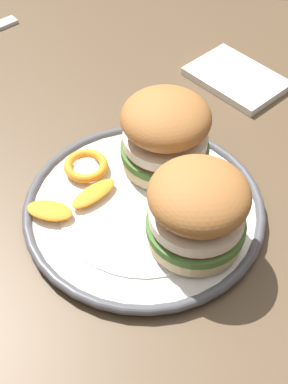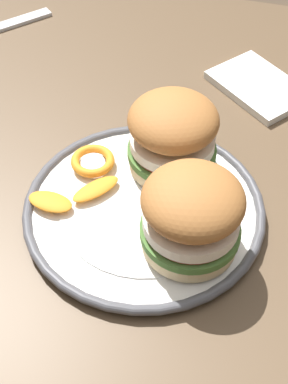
{
  "view_description": "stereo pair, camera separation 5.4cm",
  "coord_description": "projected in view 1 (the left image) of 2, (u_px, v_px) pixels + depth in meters",
  "views": [
    {
      "loc": [
        0.11,
        -0.46,
        1.28
      ],
      "look_at": [
        0.05,
        -0.04,
        0.8
      ],
      "focal_mm": 51.74,
      "sensor_mm": 36.0,
      "label": 1
    },
    {
      "loc": [
        0.17,
        -0.45,
        1.28
      ],
      "look_at": [
        0.05,
        -0.04,
        0.8
      ],
      "focal_mm": 51.74,
      "sensor_mm": 36.0,
      "label": 2
    }
  ],
  "objects": [
    {
      "name": "sandwich_half_left",
      "position": [
        165.0,
        133.0,
        0.67
      ],
      "size": [
        0.14,
        0.14,
        0.1
      ],
      "color": "beige",
      "rests_on": "dinner_plate"
    },
    {
      "name": "orange_peel_strip_long",
      "position": [
        94.0,
        194.0,
        0.67
      ],
      "size": [
        0.06,
        0.07,
        0.01
      ],
      "color": "orange",
      "rests_on": "dinner_plate"
    },
    {
      "name": "orange_peel_strip_short",
      "position": [
        50.0,
        211.0,
        0.65
      ],
      "size": [
        0.06,
        0.04,
        0.01
      ],
      "color": "orange",
      "rests_on": "dinner_plate"
    },
    {
      "name": "sandwich_half_right",
      "position": [
        198.0,
        209.0,
        0.59
      ],
      "size": [
        0.13,
        0.13,
        0.1
      ],
      "color": "beige",
      "rests_on": "dinner_plate"
    },
    {
      "name": "dinner_plate",
      "position": [
        144.0,
        209.0,
        0.67
      ],
      "size": [
        0.29,
        0.29,
        0.02
      ],
      "color": "white",
      "rests_on": "dining_table"
    },
    {
      "name": "dining_table",
      "position": [
        114.0,
        233.0,
        0.78
      ],
      "size": [
        1.28,
        1.01,
        0.76
      ],
      "color": "brown",
      "rests_on": "ground"
    },
    {
      "name": "folded_napkin",
      "position": [
        236.0,
        78.0,
        0.85
      ],
      "size": [
        0.17,
        0.17,
        0.01
      ],
      "primitive_type": "cube",
      "rotation": [
        0.0,
        0.0,
        2.47
      ],
      "color": "white",
      "rests_on": "dining_table"
    },
    {
      "name": "orange_peel_curled",
      "position": [
        86.0,
        166.0,
        0.7
      ],
      "size": [
        0.06,
        0.06,
        0.01
      ],
      "color": "orange",
      "rests_on": "dinner_plate"
    }
  ]
}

